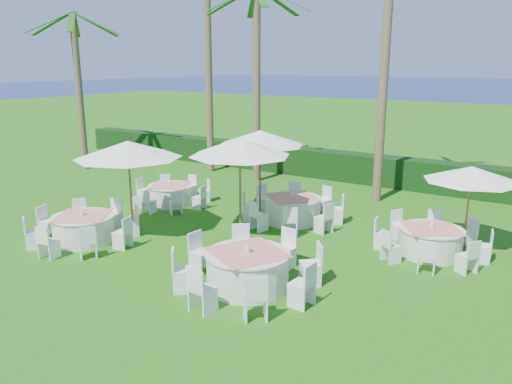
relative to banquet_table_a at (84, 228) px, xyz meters
The scene contains 15 objects.
ground 4.71m from the banquet_table_a, ahead, with size 120.00×120.00×0.00m, color #245F10.
hedge 12.19m from the banquet_table_a, 67.66° to the left, with size 34.00×1.00×1.20m, color black.
banquet_table_a is the anchor object (origin of this frame).
banquet_table_b 5.59m from the banquet_table_a, ahead, with size 3.38×3.38×1.01m.
banquet_table_d 4.28m from the banquet_table_a, 97.45° to the left, with size 2.86×2.86×0.87m.
banquet_table_e 6.36m from the banquet_table_a, 49.86° to the left, with size 3.17×3.17×0.97m.
banquet_table_f 9.59m from the banquet_table_a, 26.80° to the left, with size 2.95×2.95×0.90m.
umbrella_a 2.56m from the banquet_table_a, 56.80° to the left, with size 3.07×3.07×2.81m.
umbrella_b 5.01m from the banquet_table_a, 38.86° to the left, with size 2.91×2.91×2.91m.
umbrella_c 6.11m from the banquet_table_a, 60.71° to the left, with size 2.89×2.89×2.84m.
umbrella_d 10.76m from the banquet_table_a, 29.70° to the left, with size 2.46×2.46×2.31m.
palm_a 11.38m from the banquet_table_a, 106.77° to the left, with size 4.12×4.40×10.64m.
palm_b 9.88m from the banquet_table_a, 89.78° to the left, with size 4.38×4.23×7.87m.
palm_c 12.13m from the banquet_table_a, 57.88° to the left, with size 4.39×4.21×12.49m.
palm_f 11.25m from the banquet_table_a, 140.96° to the left, with size 4.26×4.36×7.17m.
Camera 1 is at (6.78, -7.93, 4.96)m, focal length 35.00 mm.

